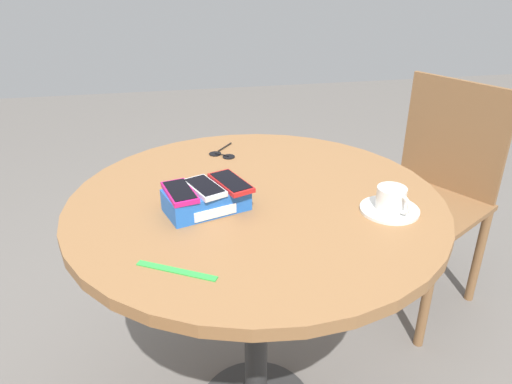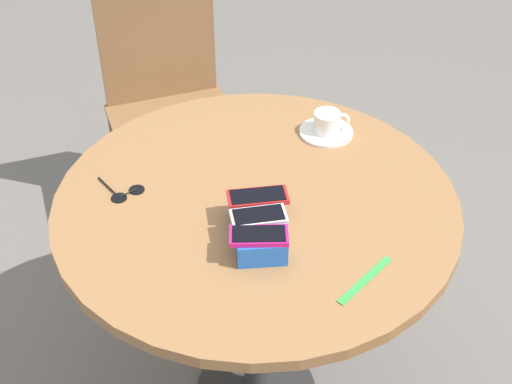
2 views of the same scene
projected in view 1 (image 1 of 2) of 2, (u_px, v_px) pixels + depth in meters
round_table at (256, 236)px, 1.34m from camera, size 0.97×0.97×0.78m
phone_box at (206, 200)px, 1.23m from camera, size 0.22×0.16×0.06m
phone_magenta at (180, 192)px, 1.19m from camera, size 0.09×0.14×0.01m
phone_white at (205, 187)px, 1.21m from camera, size 0.10×0.14×0.01m
phone_red at (231, 183)px, 1.24m from camera, size 0.11×0.15×0.01m
saucer at (389, 210)px, 1.23m from camera, size 0.15×0.15×0.01m
coffee_cup at (392, 198)px, 1.21m from camera, size 0.07×0.10×0.06m
lanyard_strap at (176, 271)px, 1.01m from camera, size 0.16×0.10×0.00m
sunglasses at (222, 154)px, 1.56m from camera, size 0.08×0.13×0.01m
chair_far_side at (428, 193)px, 1.99m from camera, size 0.61×0.61×0.90m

